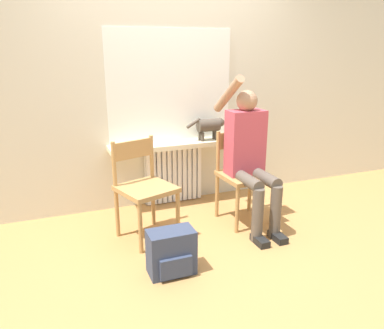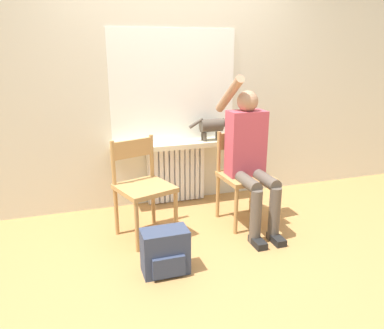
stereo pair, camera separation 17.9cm
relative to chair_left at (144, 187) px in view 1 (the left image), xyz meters
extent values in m
plane|color=#B27F47|center=(0.49, -0.48, -0.47)|extent=(12.00, 12.00, 0.00)
cube|color=beige|center=(0.49, 0.75, 0.88)|extent=(7.00, 0.06, 2.70)
cube|color=white|center=(0.49, 0.68, -0.15)|extent=(0.63, 0.05, 0.63)
cube|color=white|center=(0.21, 0.64, -0.15)|extent=(0.04, 0.03, 0.61)
cube|color=white|center=(0.26, 0.64, -0.15)|extent=(0.04, 0.03, 0.61)
cube|color=white|center=(0.32, 0.64, -0.15)|extent=(0.04, 0.03, 0.61)
cube|color=white|center=(0.38, 0.64, -0.15)|extent=(0.04, 0.03, 0.61)
cube|color=white|center=(0.43, 0.64, -0.15)|extent=(0.04, 0.03, 0.61)
cube|color=white|center=(0.49, 0.64, -0.15)|extent=(0.04, 0.03, 0.61)
cube|color=white|center=(0.55, 0.64, -0.15)|extent=(0.04, 0.03, 0.61)
cube|color=white|center=(0.60, 0.64, -0.15)|extent=(0.04, 0.03, 0.61)
cube|color=white|center=(0.66, 0.64, -0.15)|extent=(0.04, 0.03, 0.61)
cube|color=white|center=(0.72, 0.64, -0.15)|extent=(0.04, 0.03, 0.61)
cube|color=white|center=(0.78, 0.64, -0.15)|extent=(0.04, 0.03, 0.61)
cube|color=beige|center=(0.49, 0.59, 0.19)|extent=(1.37, 0.26, 0.05)
cube|color=white|center=(0.49, 0.71, 0.78)|extent=(1.31, 0.01, 1.12)
cube|color=#B2844C|center=(0.01, -0.04, -0.01)|extent=(0.55, 0.55, 0.04)
cylinder|color=#B2844C|center=(-0.11, -0.28, -0.25)|extent=(0.04, 0.04, 0.44)
cylinder|color=#B2844C|center=(0.25, -0.16, -0.25)|extent=(0.04, 0.04, 0.44)
cylinder|color=#B2844C|center=(-0.23, 0.08, -0.25)|extent=(0.04, 0.04, 0.44)
cylinder|color=#B2844C|center=(0.13, 0.21, -0.25)|extent=(0.04, 0.04, 0.44)
cylinder|color=#B2844C|center=(-0.23, 0.08, 0.20)|extent=(0.04, 0.04, 0.39)
cylinder|color=#B2844C|center=(0.13, 0.21, 0.20)|extent=(0.04, 0.04, 0.39)
cube|color=#B2844C|center=(-0.05, 0.14, 0.30)|extent=(0.38, 0.15, 0.16)
cube|color=#B2844C|center=(0.97, -0.04, -0.01)|extent=(0.46, 0.46, 0.04)
cylinder|color=#B2844C|center=(0.79, -0.24, -0.25)|extent=(0.04, 0.04, 0.44)
cylinder|color=#B2844C|center=(1.17, -0.22, -0.25)|extent=(0.04, 0.04, 0.44)
cylinder|color=#B2844C|center=(0.77, 0.14, -0.25)|extent=(0.04, 0.04, 0.44)
cylinder|color=#B2844C|center=(1.15, 0.17, -0.25)|extent=(0.04, 0.04, 0.44)
cylinder|color=#B2844C|center=(0.77, 0.14, 0.20)|extent=(0.04, 0.04, 0.39)
cylinder|color=#B2844C|center=(1.15, 0.17, 0.20)|extent=(0.04, 0.04, 0.39)
cube|color=#B2844C|center=(0.96, 0.15, 0.30)|extent=(0.39, 0.05, 0.16)
cylinder|color=brown|center=(0.88, -0.23, 0.03)|extent=(0.11, 0.43, 0.11)
cylinder|color=brown|center=(1.06, -0.23, 0.03)|extent=(0.11, 0.43, 0.11)
cylinder|color=brown|center=(0.88, -0.44, -0.23)|extent=(0.10, 0.10, 0.48)
cylinder|color=brown|center=(1.06, -0.44, -0.23)|extent=(0.10, 0.10, 0.48)
cube|color=black|center=(0.88, -0.50, -0.44)|extent=(0.09, 0.20, 0.06)
cube|color=black|center=(1.06, -0.50, -0.44)|extent=(0.09, 0.20, 0.06)
cube|color=#B74251|center=(0.97, -0.01, 0.31)|extent=(0.34, 0.20, 0.60)
sphere|color=#A87A5B|center=(0.97, -0.01, 0.69)|extent=(0.19, 0.19, 0.19)
cylinder|color=#A87A5B|center=(0.85, 0.12, 0.74)|extent=(0.08, 0.50, 0.38)
cylinder|color=#B74251|center=(1.12, -0.05, 0.28)|extent=(0.08, 0.08, 0.48)
cylinder|color=#4C4238|center=(0.85, 0.57, 0.37)|extent=(0.23, 0.13, 0.13)
sphere|color=#4C4238|center=(0.99, 0.57, 0.39)|extent=(0.08, 0.08, 0.08)
cone|color=#4C4238|center=(0.99, 0.55, 0.43)|extent=(0.03, 0.03, 0.03)
cone|color=#4C4238|center=(0.99, 0.59, 0.43)|extent=(0.03, 0.03, 0.03)
cylinder|color=#4C4238|center=(0.93, 0.54, 0.26)|extent=(0.04, 0.04, 0.09)
cylinder|color=#4C4238|center=(0.93, 0.61, 0.26)|extent=(0.04, 0.04, 0.09)
cylinder|color=#4C4238|center=(0.77, 0.54, 0.26)|extent=(0.04, 0.04, 0.09)
cylinder|color=#4C4238|center=(0.77, 0.61, 0.26)|extent=(0.04, 0.04, 0.09)
cylinder|color=#4C4238|center=(0.68, 0.57, 0.41)|extent=(0.16, 0.03, 0.11)
cube|color=#333D56|center=(0.04, -0.64, -0.30)|extent=(0.34, 0.20, 0.34)
cube|color=#333D56|center=(0.04, -0.75, -0.37)|extent=(0.24, 0.03, 0.15)
camera|label=1|loc=(-0.70, -2.98, 1.13)|focal=35.00mm
camera|label=2|loc=(-0.53, -3.04, 1.13)|focal=35.00mm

